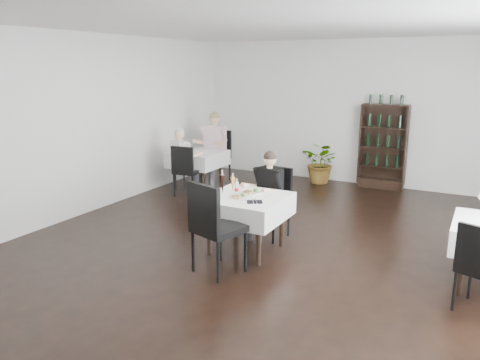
% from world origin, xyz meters
% --- Properties ---
extents(room_shell, '(9.00, 9.00, 9.00)m').
position_xyz_m(room_shell, '(0.00, 0.00, 1.50)').
color(room_shell, black).
rests_on(room_shell, ground).
extents(wine_shelf, '(0.90, 0.28, 1.75)m').
position_xyz_m(wine_shelf, '(0.60, 4.31, 0.85)').
color(wine_shelf, black).
rests_on(wine_shelf, ground).
extents(main_table, '(1.03, 1.03, 0.77)m').
position_xyz_m(main_table, '(-0.30, 0.00, 0.62)').
color(main_table, black).
rests_on(main_table, ground).
extents(left_table, '(0.98, 0.98, 0.77)m').
position_xyz_m(left_table, '(-2.70, 2.50, 0.62)').
color(left_table, black).
rests_on(left_table, ground).
extents(potted_tree, '(0.95, 0.87, 0.90)m').
position_xyz_m(potted_tree, '(-0.61, 4.14, 0.45)').
color(potted_tree, '#24561D').
rests_on(potted_tree, ground).
extents(main_chair_far, '(0.54, 0.54, 1.02)m').
position_xyz_m(main_chair_far, '(-0.23, 0.72, 0.58)').
color(main_chair_far, black).
rests_on(main_chair_far, ground).
extents(main_chair_near, '(0.65, 0.66, 1.14)m').
position_xyz_m(main_chair_near, '(-0.31, -0.84, 0.65)').
color(main_chair_near, black).
rests_on(main_chair_near, ground).
extents(left_chair_far, '(0.54, 0.54, 1.10)m').
position_xyz_m(left_chair_far, '(-2.69, 3.29, 0.63)').
color(left_chair_far, black).
rests_on(left_chair_far, ground).
extents(left_chair_near, '(0.50, 0.50, 1.00)m').
position_xyz_m(left_chair_near, '(-2.57, 1.88, 0.57)').
color(left_chair_near, black).
rests_on(left_chair_near, ground).
extents(diner_main, '(0.55, 0.59, 1.28)m').
position_xyz_m(diner_main, '(-0.27, 0.58, 0.75)').
color(diner_main, '#45464E').
rests_on(diner_main, ground).
extents(diner_left_far, '(0.59, 0.59, 1.53)m').
position_xyz_m(diner_left_far, '(-2.62, 2.98, 0.89)').
color(diner_left_far, '#45464E').
rests_on(diner_left_far, ground).
extents(diner_left_near, '(0.59, 0.62, 1.32)m').
position_xyz_m(diner_left_near, '(-2.71, 2.00, 0.76)').
color(diner_left_near, '#45464E').
rests_on(diner_left_near, ground).
extents(plate_far, '(0.29, 0.29, 0.08)m').
position_xyz_m(plate_far, '(-0.30, 0.14, 0.79)').
color(plate_far, white).
rests_on(plate_far, main_table).
extents(plate_near, '(0.29, 0.29, 0.07)m').
position_xyz_m(plate_near, '(-0.35, -0.14, 0.79)').
color(plate_near, white).
rests_on(plate_near, main_table).
extents(pilsner_dark, '(0.08, 0.08, 0.33)m').
position_xyz_m(pilsner_dark, '(-0.64, -0.04, 0.91)').
color(pilsner_dark, black).
rests_on(pilsner_dark, main_table).
extents(pilsner_lager, '(0.06, 0.06, 0.27)m').
position_xyz_m(pilsner_lager, '(-0.55, 0.08, 0.88)').
color(pilsner_lager, gold).
rests_on(pilsner_lager, main_table).
extents(coke_bottle, '(0.06, 0.06, 0.23)m').
position_xyz_m(coke_bottle, '(-0.44, -0.00, 0.86)').
color(coke_bottle, silver).
rests_on(coke_bottle, main_table).
extents(napkin_cutlery, '(0.25, 0.23, 0.02)m').
position_xyz_m(napkin_cutlery, '(-0.08, -0.20, 0.78)').
color(napkin_cutlery, black).
rests_on(napkin_cutlery, main_table).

